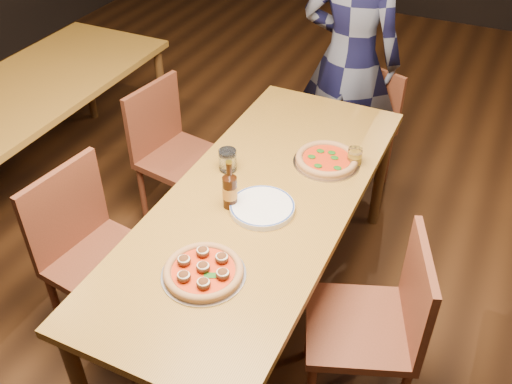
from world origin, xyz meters
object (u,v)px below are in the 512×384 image
at_px(pizza_margherita, 327,159).
at_px(chair_end, 357,131).
at_px(chair_main_e, 359,325).
at_px(beer_bottle, 230,191).
at_px(pizza_meatball, 203,271).
at_px(diner, 350,60).
at_px(table_left, 22,103).
at_px(chair_main_nw, 106,262).
at_px(chair_main_sw, 183,158).
at_px(plate_stack, 262,208).
at_px(table_main, 261,210).
at_px(amber_glass, 355,157).
at_px(water_glass, 228,160).

bearing_deg(pizza_margherita, chair_end, 95.52).
bearing_deg(pizza_margherita, chair_main_e, -58.57).
distance_m(chair_end, beer_bottle, 1.46).
height_order(pizza_meatball, diner, diner).
relative_size(table_left, pizza_meatball, 6.13).
bearing_deg(pizza_margherita, table_left, -177.47).
xyz_separation_m(chair_main_nw, beer_bottle, (0.49, 0.31, 0.36)).
distance_m(chair_main_sw, plate_stack, 0.98).
height_order(table_main, chair_main_sw, chair_main_sw).
xyz_separation_m(chair_main_e, plate_stack, (-0.53, 0.19, 0.30)).
relative_size(chair_end, amber_glass, 9.32).
bearing_deg(amber_glass, pizza_meatball, -107.34).
bearing_deg(diner, beer_bottle, 85.00).
bearing_deg(chair_main_sw, table_left, 108.83).
bearing_deg(diner, amber_glass, 107.31).
relative_size(chair_main_nw, chair_main_sw, 1.04).
relative_size(table_left, plate_stack, 7.05).
bearing_deg(chair_main_sw, chair_main_e, -111.26).
height_order(pizza_margherita, plate_stack, pizza_margherita).
height_order(chair_main_sw, chair_main_e, chair_main_e).
height_order(chair_main_e, plate_stack, chair_main_e).
bearing_deg(chair_main_nw, amber_glass, -39.18).
bearing_deg(plate_stack, chair_main_nw, -151.54).
xyz_separation_m(chair_end, plate_stack, (-0.05, -1.35, 0.36)).
relative_size(table_main, table_left, 1.00).
relative_size(plate_stack, amber_glass, 3.25).
bearing_deg(plate_stack, pizza_meatball, -95.15).
distance_m(table_main, table_left, 1.73).
bearing_deg(chair_end, amber_glass, -56.88).
distance_m(pizza_meatball, water_glass, 0.70).
bearing_deg(beer_bottle, chair_end, 82.38).
height_order(chair_main_nw, pizza_margherita, chair_main_nw).
relative_size(plate_stack, diner, 0.17).
xyz_separation_m(table_left, beer_bottle, (1.60, -0.41, 0.15)).
xyz_separation_m(chair_main_sw, water_glass, (0.48, -0.34, 0.35)).
bearing_deg(beer_bottle, water_glass, 119.57).
bearing_deg(table_main, beer_bottle, -132.70).
height_order(table_main, pizza_margherita, pizza_margherita).
distance_m(beer_bottle, amber_glass, 0.67).
distance_m(chair_main_e, diner, 1.75).
xyz_separation_m(table_left, chair_main_e, (2.27, -0.56, -0.21)).
height_order(chair_main_nw, chair_main_e, chair_main_nw).
xyz_separation_m(pizza_meatball, pizza_margherita, (0.17, 0.90, -0.00)).
xyz_separation_m(water_glass, amber_glass, (0.53, 0.30, -0.01)).
distance_m(table_left, amber_glass, 2.00).
distance_m(table_main, amber_glass, 0.54).
bearing_deg(water_glass, chair_main_nw, -123.02).
relative_size(pizza_meatball, water_glass, 3.08).
xyz_separation_m(table_main, table_left, (-1.70, 0.30, 0.00)).
relative_size(table_left, chair_end, 2.46).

